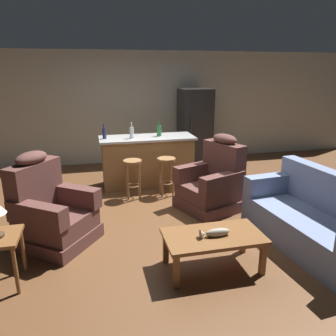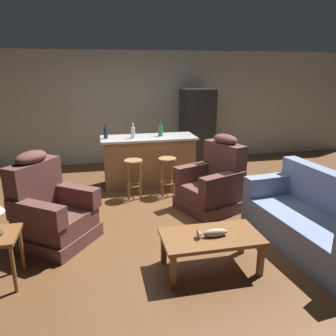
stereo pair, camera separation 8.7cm
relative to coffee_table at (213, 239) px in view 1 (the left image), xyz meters
name	(u,v)px [view 1 (the left image)]	position (x,y,z in m)	size (l,w,h in m)	color
ground_plane	(163,211)	(-0.22, 1.65, -0.36)	(12.00, 12.00, 0.00)	brown
back_wall	(134,108)	(-0.22, 4.77, 0.94)	(12.00, 0.05, 2.60)	#B2B2A3
coffee_table	(213,239)	(0.00, 0.00, 0.00)	(1.10, 0.60, 0.42)	brown
fish_figurine	(215,233)	(0.00, -0.04, 0.10)	(0.34, 0.10, 0.10)	#4C3823
couch	(316,221)	(1.44, 0.17, -0.02)	(1.02, 1.97, 0.94)	#707FA3
recliner_near_lamp	(51,212)	(-1.82, 1.04, 0.06)	(1.17, 1.17, 1.20)	brown
recliner_near_island	(213,183)	(0.60, 1.61, 0.06)	(1.09, 1.09, 1.20)	brown
kitchen_island	(147,161)	(-0.22, 3.00, 0.11)	(1.80, 0.70, 0.95)	olive
bar_stool_left	(133,172)	(-0.59, 2.37, 0.11)	(0.32, 0.32, 0.68)	olive
bar_stool_right	(166,169)	(0.01, 2.37, 0.11)	(0.32, 0.32, 0.68)	olive
refrigerator	(195,127)	(1.12, 4.20, 0.52)	(0.70, 0.69, 1.76)	black
bottle_tall_green	(159,130)	(0.02, 3.01, 0.69)	(0.09, 0.09, 0.28)	#2D6B38
bottle_short_amber	(132,132)	(-0.52, 2.93, 0.70)	(0.08, 0.08, 0.29)	silver
bottle_wine_dark	(104,133)	(-1.01, 3.01, 0.69)	(0.07, 0.07, 0.27)	#23284C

